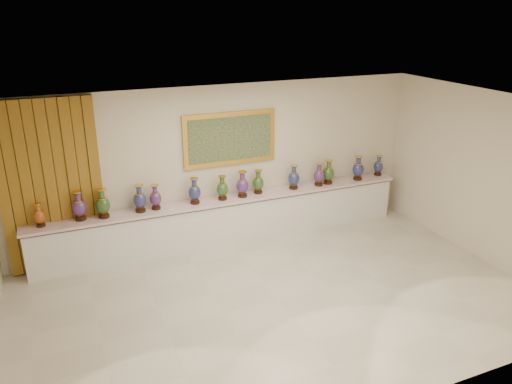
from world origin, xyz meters
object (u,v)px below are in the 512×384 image
(vase_0, at_px, (39,216))
(counter, at_px, (228,220))
(vase_1, at_px, (79,207))
(vase_2, at_px, (103,205))

(vase_0, bearing_deg, counter, 0.13)
(vase_0, xyz_separation_m, vase_1, (0.63, 0.02, 0.05))
(vase_2, bearing_deg, counter, 0.86)
(vase_0, distance_m, vase_1, 0.63)
(counter, distance_m, vase_1, 2.73)
(vase_0, relative_size, vase_1, 0.78)
(vase_0, height_order, vase_1, vase_1)
(vase_1, distance_m, vase_2, 0.38)
(vase_0, relative_size, vase_2, 0.78)
(counter, bearing_deg, vase_2, -179.14)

